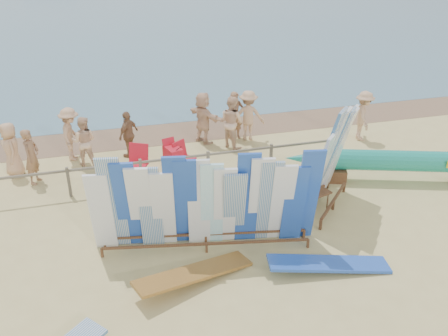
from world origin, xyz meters
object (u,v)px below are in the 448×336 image
object	(u,v)px
beachgoer_2	(84,141)
beachgoer_5	(203,118)
vendor_table	(313,202)
beachgoer_3	(71,134)
beachgoer_7	(235,116)
beach_chair_right	(184,161)
beachgoer_8	(232,122)
beach_chair_left	(137,167)
beachgoer_9	(248,115)
flat_board_c	(195,281)
beachgoer_1	(32,156)
main_surfboard_rack	(206,205)
stroller	(173,158)
beachgoer_0	(11,149)
outrigger_canoe	(403,162)
beachgoer_extra_0	(363,116)
flat_board_d	(328,270)
side_surfboard_rack	(329,162)
beachgoer_4	(129,134)

from	to	relation	value
beachgoer_2	beachgoer_5	world-z (taller)	beachgoer_5
vendor_table	beachgoer_3	size ratio (longest dim) A/B	0.60
beachgoer_7	beach_chair_right	bearing A→B (deg)	-140.15
beachgoer_2	beachgoer_5	size ratio (longest dim) A/B	0.88
beach_chair_right	beachgoer_8	distance (m)	2.37
beachgoer_5	beachgoer_7	distance (m)	1.18
beach_chair_left	beachgoer_9	xyz separation A→B (m)	(4.18, 1.87, 0.62)
flat_board_c	beachgoer_8	distance (m)	7.33
beachgoer_1	beachgoer_5	size ratio (longest dim) A/B	0.92
main_surfboard_rack	stroller	world-z (taller)	main_surfboard_rack
flat_board_c	beachgoer_5	xyz separation A→B (m)	(1.97, 7.37, 0.92)
flat_board_c	beachgoer_3	size ratio (longest dim) A/B	1.53
beachgoer_1	beach_chair_right	bearing A→B (deg)	-71.33
beachgoer_1	beachgoer_8	size ratio (longest dim) A/B	0.92
flat_board_c	beach_chair_right	xyz separation A→B (m)	(0.89, 5.49, 0.25)
beach_chair_left	beachgoer_9	world-z (taller)	beachgoer_9
beach_chair_left	beachgoer_0	xyz separation A→B (m)	(-3.58, 1.08, 0.56)
flat_board_c	beachgoer_9	size ratio (longest dim) A/B	1.50
outrigger_canoe	beachgoer_8	distance (m)	5.65
beachgoer_2	stroller	bearing A→B (deg)	172.77
beachgoer_extra_0	beachgoer_2	bearing A→B (deg)	106.35
beachgoer_8	beachgoer_7	world-z (taller)	beachgoer_8
beach_chair_left	beachgoer_2	distance (m)	1.98
main_surfboard_rack	beachgoer_5	xyz separation A→B (m)	(1.44, 6.24, -0.23)
flat_board_d	beachgoer_7	world-z (taller)	beachgoer_7
side_surfboard_rack	flat_board_d	xyz separation A→B (m)	(-1.12, -2.47, -1.35)
beachgoer_2	beachgoer_5	bearing A→B (deg)	-154.02
flat_board_d	beachgoer_4	bearing A→B (deg)	36.66
side_surfboard_rack	beach_chair_left	xyz separation A→B (m)	(-4.64, 3.29, -1.07)
main_surfboard_rack	beachgoer_0	distance (m)	7.09
stroller	beachgoer_7	bearing A→B (deg)	19.33
vendor_table	stroller	distance (m)	4.75
beach_chair_left	beachgoer_3	xyz separation A→B (m)	(-1.87, 1.78, 0.60)
vendor_table	beachgoer_1	world-z (taller)	beachgoer_1
outrigger_canoe	beachgoer_0	distance (m)	11.67
beachgoer_8	beach_chair_left	bearing A→B (deg)	83.09
beachgoer_1	beachgoer_7	size ratio (longest dim) A/B	0.97
outrigger_canoe	beachgoer_2	distance (m)	9.73
beach_chair_right	vendor_table	bearing A→B (deg)	-90.27
beachgoer_0	beachgoer_5	xyz separation A→B (m)	(6.16, 0.95, 0.07)
main_surfboard_rack	flat_board_c	distance (m)	1.69
stroller	beachgoer_9	xyz separation A→B (m)	(3.03, 1.70, 0.52)
beachgoer_1	stroller	bearing A→B (deg)	-71.31
flat_board_c	beachgoer_extra_0	xyz separation A→B (m)	(7.49, 6.08, 0.89)
stroller	beachgoer_1	size ratio (longest dim) A/B	0.57
beachgoer_0	beachgoer_2	xyz separation A→B (m)	(2.11, 0.14, -0.03)
main_surfboard_rack	beach_chair_right	size ratio (longest dim) A/B	6.05
outrigger_canoe	beachgoer_4	bearing A→B (deg)	171.15
side_surfboard_rack	beachgoer_9	distance (m)	5.20
beach_chair_right	beachgoer_5	size ratio (longest dim) A/B	0.47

